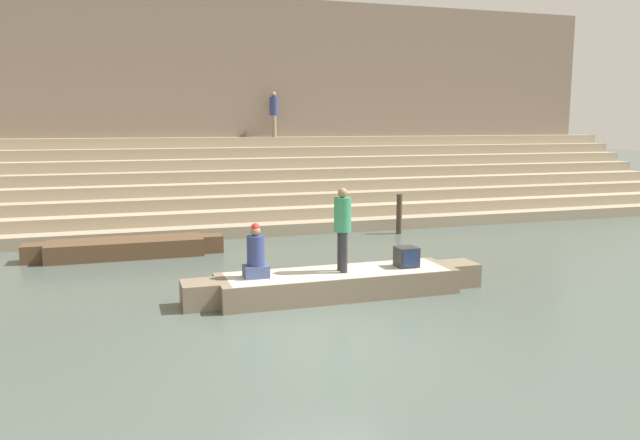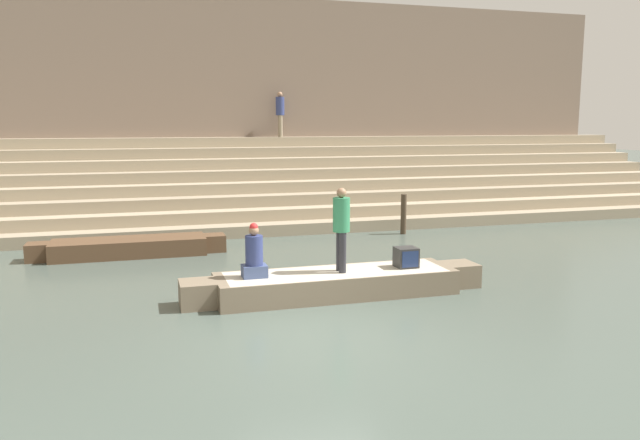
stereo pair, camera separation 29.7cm
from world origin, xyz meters
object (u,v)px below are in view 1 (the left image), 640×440
rowboat_main (338,283)px  person_on_steps (274,111)px  mooring_post (399,214)px  person_standing (343,224)px  person_rowing (256,256)px  moored_boat_shore (126,247)px  tv_set (407,257)px

rowboat_main → person_on_steps: (1.69, 12.47, 3.74)m
mooring_post → person_on_steps: bearing=112.8°
person_standing → mooring_post: bearing=52.9°
person_rowing → person_standing: bearing=-11.6°
person_standing → moored_boat_shore: 6.90m
person_standing → mooring_post: size_ratio=1.35×
person_rowing → tv_set: size_ratio=2.44×
moored_boat_shore → person_on_steps: bearing=53.6°
rowboat_main → person_on_steps: size_ratio=3.61×
rowboat_main → person_on_steps: 13.13m
rowboat_main → person_standing: 1.24m
person_standing → person_on_steps: bearing=79.4°
person_rowing → tv_set: bearing=-10.8°
person_standing → person_rowing: bearing=174.9°
rowboat_main → person_on_steps: bearing=84.8°
person_rowing → moored_boat_shore: person_rowing is taller
tv_set → moored_boat_shore: size_ratio=0.09×
person_rowing → moored_boat_shore: bearing=105.0°
rowboat_main → tv_set: size_ratio=14.24×
moored_boat_shore → mooring_post: size_ratio=3.98×
person_standing → tv_set: person_standing is taller
person_rowing → person_on_steps: 13.25m
person_rowing → tv_set: (3.26, -0.06, -0.22)m
moored_boat_shore → mooring_post: (8.44, 0.99, 0.39)m
rowboat_main → person_rowing: person_rowing is taller
person_standing → mooring_post: 7.62m
person_rowing → person_on_steps: (3.40, 12.44, 3.07)m
person_rowing → tv_set: 3.26m
person_standing → mooring_post: (4.21, 6.29, -0.86)m
person_on_steps → rowboat_main: bearing=152.7°
mooring_post → moored_boat_shore: bearing=-173.3°
person_standing → tv_set: size_ratio=3.89×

